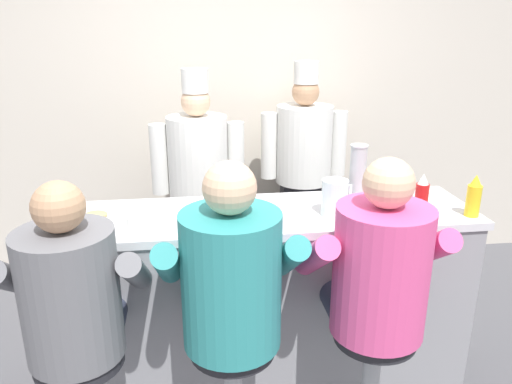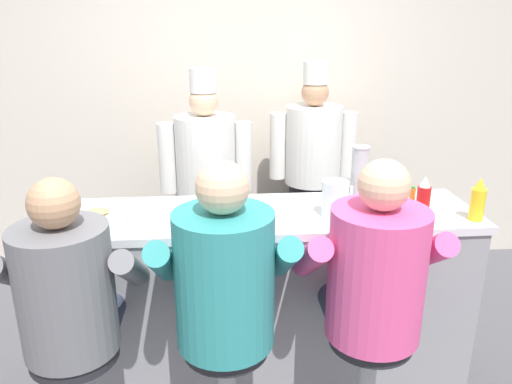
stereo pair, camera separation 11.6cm
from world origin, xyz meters
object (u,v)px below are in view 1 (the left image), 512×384
(mustard_bottle_yellow, at_px, (474,197))
(diner_seated_pink, at_px, (377,279))
(cook_in_whites_near, at_px, (199,177))
(cup_stack_steel, at_px, (357,178))
(coffee_mug_blue, at_px, (214,207))
(diner_seated_grey, at_px, (74,304))
(diner_seated_teal, at_px, (231,287))
(cook_in_whites_far, at_px, (303,163))
(napkin_dispenser_chrome, at_px, (204,218))
(water_pitcher_clear, at_px, (335,198))
(cereal_bowl, at_px, (144,221))
(ketchup_bottle_red, at_px, (421,199))
(hot_sauce_bottle_orange, at_px, (409,199))
(breakfast_plate, at_px, (96,218))

(mustard_bottle_yellow, relative_size, diner_seated_pink, 0.15)
(cook_in_whites_near, bearing_deg, cup_stack_steel, -53.53)
(coffee_mug_blue, height_order, diner_seated_grey, diner_seated_grey)
(cook_in_whites_near, bearing_deg, diner_seated_teal, -86.53)
(diner_seated_grey, bearing_deg, cook_in_whites_far, 53.62)
(diner_seated_teal, bearing_deg, napkin_dispenser_chrome, 105.07)
(water_pitcher_clear, bearing_deg, cereal_bowl, -178.10)
(diner_seated_grey, height_order, diner_seated_teal, diner_seated_teal)
(ketchup_bottle_red, relative_size, diner_seated_teal, 0.16)
(diner_seated_teal, bearing_deg, hot_sauce_bottle_orange, 24.33)
(mustard_bottle_yellow, bearing_deg, hot_sauce_bottle_orange, 166.30)
(cereal_bowl, xyz_separation_m, diner_seated_grey, (-0.25, -0.42, -0.17))
(water_pitcher_clear, relative_size, cup_stack_steel, 0.54)
(breakfast_plate, xyz_separation_m, diner_seated_pink, (1.23, -0.53, -0.13))
(breakfast_plate, bearing_deg, napkin_dispenser_chrome, -18.93)
(cereal_bowl, bearing_deg, cook_in_whites_far, 52.04)
(mustard_bottle_yellow, xyz_separation_m, diner_seated_grey, (-1.86, -0.35, -0.24))
(napkin_dispenser_chrome, height_order, diner_seated_teal, diner_seated_teal)
(coffee_mug_blue, bearing_deg, diner_seated_pink, -38.64)
(diner_seated_grey, height_order, cook_in_whites_near, cook_in_whites_near)
(hot_sauce_bottle_orange, bearing_deg, diner_seated_teal, -155.67)
(hot_sauce_bottle_orange, height_order, cereal_bowl, hot_sauce_bottle_orange)
(ketchup_bottle_red, relative_size, cup_stack_steel, 0.69)
(cereal_bowl, distance_m, diner_seated_pink, 1.09)
(cook_in_whites_far, bearing_deg, diner_seated_pink, -92.76)
(diner_seated_grey, bearing_deg, hot_sauce_bottle_orange, 15.28)
(diner_seated_teal, bearing_deg, coffee_mug_blue, 93.80)
(ketchup_bottle_red, height_order, diner_seated_pink, diner_seated_pink)
(napkin_dispenser_chrome, height_order, cook_in_whites_far, cook_in_whites_far)
(hot_sauce_bottle_orange, height_order, water_pitcher_clear, water_pitcher_clear)
(diner_seated_grey, bearing_deg, diner_seated_pink, 0.11)
(ketchup_bottle_red, distance_m, cook_in_whites_far, 1.51)
(diner_seated_pink, relative_size, cook_in_whites_near, 0.88)
(ketchup_bottle_red, relative_size, coffee_mug_blue, 1.66)
(water_pitcher_clear, bearing_deg, diner_seated_pink, -81.84)
(cereal_bowl, relative_size, cook_in_whites_near, 0.10)
(diner_seated_grey, bearing_deg, mustard_bottle_yellow, 10.77)
(napkin_dispenser_chrome, bearing_deg, hot_sauce_bottle_orange, 4.04)
(cereal_bowl, bearing_deg, cook_in_whites_near, 76.60)
(ketchup_bottle_red, distance_m, cook_in_whites_near, 1.64)
(diner_seated_teal, relative_size, diner_seated_pink, 1.01)
(mustard_bottle_yellow, distance_m, cup_stack_steel, 0.57)
(cook_in_whites_far, bearing_deg, cook_in_whites_near, -164.01)
(hot_sauce_bottle_orange, relative_size, cup_stack_steel, 0.45)
(water_pitcher_clear, height_order, napkin_dispenser_chrome, water_pitcher_clear)
(ketchup_bottle_red, xyz_separation_m, napkin_dispenser_chrome, (-1.05, 0.02, -0.05))
(napkin_dispenser_chrome, bearing_deg, cook_in_whites_far, 61.09)
(mustard_bottle_yellow, distance_m, diner_seated_teal, 1.30)
(cereal_bowl, relative_size, cup_stack_steel, 0.49)
(breakfast_plate, bearing_deg, cereal_bowl, -23.81)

